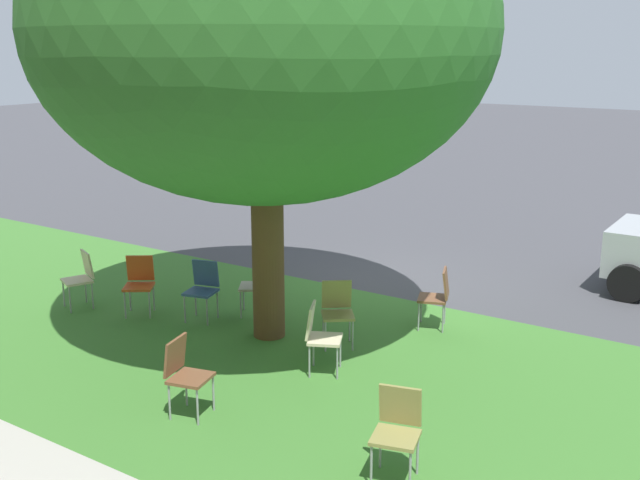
% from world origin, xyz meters
% --- Properties ---
extents(ground, '(80.00, 80.00, 0.00)m').
position_xyz_m(ground, '(0.00, 0.00, 0.00)').
color(ground, '#424247').
extents(grass_verge, '(48.00, 6.00, 0.01)m').
position_xyz_m(grass_verge, '(0.00, 3.20, 0.00)').
color(grass_verge, '#3D752D').
rests_on(grass_verge, ground).
extents(street_tree, '(5.92, 5.92, 6.31)m').
position_xyz_m(street_tree, '(0.12, 2.62, 4.11)').
color(street_tree, brown).
rests_on(street_tree, ground).
extents(chair_0, '(0.58, 0.58, 0.88)m').
position_xyz_m(chair_0, '(2.28, 2.97, 0.52)').
color(chair_0, '#C64C1E').
rests_on(chair_0, ground).
extents(chair_1, '(0.51, 0.51, 0.88)m').
position_xyz_m(chair_1, '(-3.05, 4.81, 0.52)').
color(chair_1, olive).
rests_on(chair_1, ground).
extents(chair_2, '(0.58, 0.59, 0.88)m').
position_xyz_m(chair_2, '(-0.85, 2.37, 0.52)').
color(chair_2, olive).
rests_on(chair_2, ground).
extents(chair_3, '(0.51, 0.50, 0.88)m').
position_xyz_m(chair_3, '(-0.54, 4.99, 0.52)').
color(chair_3, brown).
rests_on(chair_3, ground).
extents(chair_4, '(0.51, 0.51, 0.88)m').
position_xyz_m(chair_4, '(1.32, 2.64, 0.52)').
color(chair_4, '#335184').
rests_on(chair_4, ground).
extents(chair_5, '(0.54, 0.55, 0.88)m').
position_xyz_m(chair_5, '(3.23, 3.27, 0.52)').
color(chair_5, beige).
rests_on(chair_5, ground).
extents(chair_6, '(0.58, 0.57, 0.88)m').
position_xyz_m(chair_6, '(0.77, 2.03, 0.52)').
color(chair_6, '#ADA393').
rests_on(chair_6, ground).
extents(chair_7, '(0.56, 0.55, 0.88)m').
position_xyz_m(chair_7, '(-1.15, 3.26, 0.52)').
color(chair_7, beige).
rests_on(chair_7, ground).
extents(chair_8, '(0.54, 0.53, 0.88)m').
position_xyz_m(chair_8, '(-1.71, 1.07, 0.52)').
color(chair_8, brown).
rests_on(chair_8, ground).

